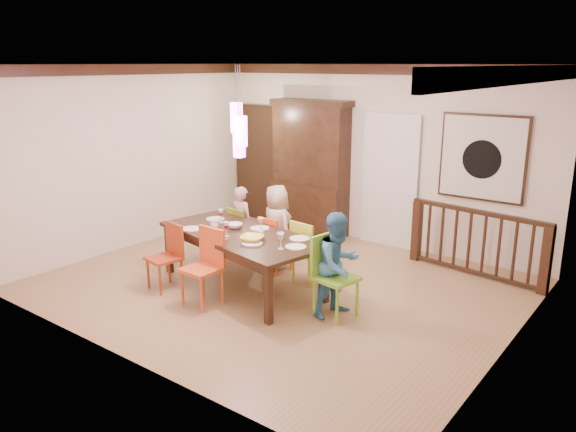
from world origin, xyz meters
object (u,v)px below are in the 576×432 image
Objects in this scene: balustrade at (477,242)px; person_far_left at (242,224)px; chair_end_right at (336,272)px; dining_table at (241,238)px; person_far_mid at (277,227)px; china_hutch at (311,167)px; chair_far_left at (244,230)px; person_end_right at (338,265)px.

balustrade is 3.40m from person_far_left.
chair_end_right reaches higher than balustrade.
person_far_mid reaches higher than dining_table.
chair_end_right reaches higher than dining_table.
china_hutch reaches higher than person_far_left.
chair_far_left is 2.29m from person_end_right.
balustrade reaches higher than dining_table.
person_end_right is (1.58, -0.85, 0.02)m from person_far_mid.
dining_table is 2.22× the size of person_far_left.
balustrade is 1.62× the size of person_end_right.
china_hutch is 1.84× the size of person_end_right.
chair_end_right is 1.82m from person_far_mid.
china_hutch is at bearing -179.33° from balustrade.
chair_end_right is at bearing -160.74° from person_end_right.
china_hutch reaches higher than chair_far_left.
china_hutch is at bearing -51.74° from person_far_mid.
china_hutch is 3.17m from balustrade.
chair_far_left is at bearing -88.04° from china_hutch.
person_far_left is 0.91× the size of person_end_right.
person_far_left is (-2.19, 0.81, 0.01)m from chair_end_right.
chair_end_right is 3.51m from china_hutch.
chair_end_right is at bearing 10.65° from dining_table.
person_far_left is 0.93× the size of person_far_mid.
china_hutch is at bearing 116.59° from dining_table.
chair_end_right reaches higher than chair_far_left.
person_far_left is (-0.04, -0.00, 0.10)m from chair_far_left.
china_hutch is at bearing -78.27° from chair_far_left.
china_hutch is 3.46m from person_end_right.
person_end_right is (2.15, -0.77, 0.16)m from chair_far_left.
dining_table is 1.50m from chair_end_right.
dining_table is at bearing -128.86° from balustrade.
person_far_left is at bearing 142.43° from dining_table.
person_end_right is at bearing 15.12° from chair_end_right.
chair_end_right is 0.09m from person_end_right.
person_end_right is (2.21, -2.60, -0.53)m from china_hutch.
dining_table is 1.49m from person_end_right.
person_far_mid is at bearing 107.28° from dining_table.
balustrade is at bearing -131.58° from person_far_mid.
balustrade is at bearing -7.61° from person_end_right.
balustrade is at bearing 55.35° from dining_table.
balustrade is 2.83m from person_far_mid.
chair_far_left reaches higher than dining_table.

